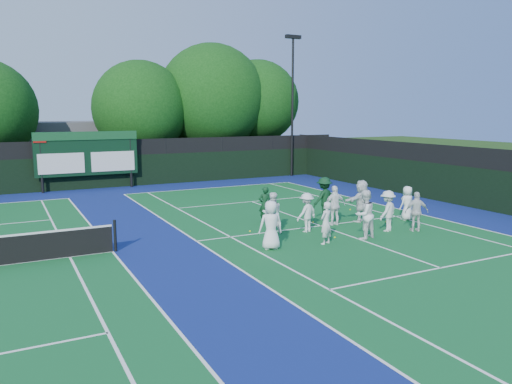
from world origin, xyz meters
name	(u,v)px	position (x,y,z in m)	size (l,w,h in m)	color
ground	(335,231)	(0.00, 0.00, 0.00)	(120.00, 120.00, 0.00)	#1B390F
court_apron	(183,243)	(-6.00, 1.00, 0.00)	(34.00, 32.00, 0.01)	navy
near_court	(321,226)	(0.00, 1.00, 0.01)	(11.05, 23.85, 0.01)	#125A27
back_fence	(104,166)	(-6.00, 16.00, 1.36)	(34.00, 0.08, 3.00)	black
divider_fence_right	(472,180)	(9.00, 1.00, 1.36)	(0.08, 32.00, 3.00)	black
scoreboard	(87,154)	(-7.01, 15.59, 2.19)	(6.00, 0.21, 3.55)	black
clubhouse	(136,146)	(-2.00, 24.00, 2.00)	(18.00, 6.00, 4.00)	#56575B
light_pole_right	(293,90)	(7.50, 15.70, 6.30)	(1.20, 0.30, 10.12)	black
tree_c	(142,111)	(-2.52, 19.58, 4.79)	(6.66, 6.66, 8.29)	black
tree_d	(213,100)	(2.90, 19.58, 5.58)	(7.95, 7.95, 9.76)	black
tree_e	(259,104)	(6.76, 19.58, 5.35)	(6.46, 6.46, 8.75)	black
tennis_ball_0	(335,237)	(-0.69, -0.94, 0.03)	(0.07, 0.07, 0.07)	yellow
tennis_ball_1	(350,210)	(3.22, 3.17, 0.03)	(0.07, 0.07, 0.07)	yellow
tennis_ball_3	(250,231)	(-3.09, 1.40, 0.03)	(0.07, 0.07, 0.07)	yellow
tennis_ball_4	(313,222)	(0.04, 1.62, 0.03)	(0.07, 0.07, 0.07)	yellow
tennis_ball_5	(386,222)	(2.87, 0.24, 0.03)	(0.07, 0.07, 0.07)	yellow
player_front_0	(271,225)	(-3.56, -1.15, 0.86)	(0.84, 0.54, 1.71)	white
player_front_1	(326,223)	(-1.49, -1.47, 0.77)	(0.56, 0.37, 1.55)	silver
player_front_2	(364,215)	(0.24, -1.47, 0.92)	(0.90, 0.70, 1.85)	white
player_front_3	(388,211)	(1.84, -0.95, 0.82)	(1.06, 0.61, 1.64)	silver
player_front_4	(417,212)	(2.85, -1.49, 0.80)	(0.93, 0.39, 1.59)	silver
player_back_0	(272,213)	(-2.40, 0.84, 0.81)	(0.79, 0.62, 1.62)	white
player_back_1	(307,213)	(-1.09, 0.41, 0.78)	(1.01, 0.58, 1.56)	silver
player_back_2	(335,205)	(0.62, 0.89, 0.84)	(0.98, 0.41, 1.68)	white
player_back_3	(361,201)	(2.04, 0.92, 0.91)	(1.69, 0.54, 1.82)	white
player_back_4	(407,203)	(4.03, 0.25, 0.75)	(0.74, 0.48, 1.51)	white
coach_left	(265,205)	(-1.72, 2.71, 0.78)	(0.57, 0.37, 1.55)	#0E3419
coach_right	(324,198)	(0.91, 2.08, 0.94)	(1.21, 0.70, 1.87)	#0E3419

